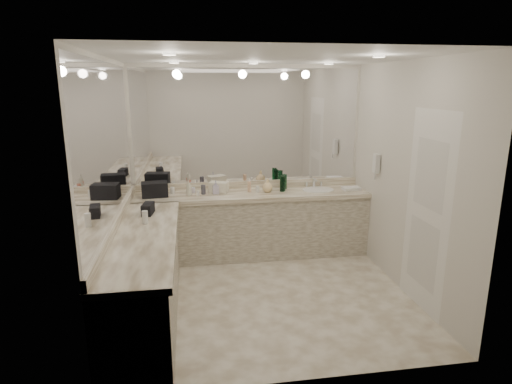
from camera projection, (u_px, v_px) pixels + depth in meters
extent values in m
plane|color=silver|center=(266.00, 294.00, 4.90)|extent=(3.20, 3.20, 0.00)
plane|color=white|center=(268.00, 57.00, 4.27)|extent=(3.20, 3.20, 0.00)
cube|color=beige|center=(248.00, 160.00, 6.02)|extent=(3.20, 0.02, 2.60)
cube|color=beige|center=(112.00, 189.00, 4.35)|extent=(0.02, 3.00, 2.60)
cube|color=beige|center=(406.00, 179.00, 4.83)|extent=(0.02, 3.00, 2.60)
cube|color=beige|center=(251.00, 226.00, 5.95)|extent=(3.20, 0.60, 0.84)
cube|color=white|center=(251.00, 195.00, 5.83)|extent=(3.20, 0.64, 0.06)
cube|color=beige|center=(145.00, 279.00, 4.32)|extent=(0.60, 2.40, 0.84)
cube|color=white|center=(143.00, 237.00, 4.21)|extent=(0.64, 2.42, 0.06)
cube|color=white|center=(248.00, 184.00, 6.09)|extent=(3.20, 0.04, 0.10)
cube|color=white|center=(117.00, 222.00, 4.43)|extent=(0.04, 3.00, 0.10)
cube|color=white|center=(248.00, 126.00, 5.90)|extent=(3.12, 0.01, 1.55)
cube|color=white|center=(110.00, 143.00, 4.23)|extent=(0.01, 2.92, 1.55)
cylinder|color=white|center=(318.00, 190.00, 5.98)|extent=(0.44, 0.44, 0.03)
cube|color=silver|center=(314.00, 182.00, 6.16)|extent=(0.24, 0.16, 0.14)
cube|color=white|center=(376.00, 163.00, 5.48)|extent=(0.06, 0.10, 0.24)
cube|color=white|center=(427.00, 213.00, 4.41)|extent=(0.02, 0.82, 2.10)
cube|color=black|center=(155.00, 190.00, 5.60)|extent=(0.36, 0.24, 0.19)
cube|color=black|center=(148.00, 209.00, 4.85)|extent=(0.14, 0.25, 0.13)
cube|color=silver|center=(219.00, 187.00, 5.82)|extent=(0.29, 0.24, 0.14)
cube|color=white|center=(351.00, 188.00, 5.98)|extent=(0.25, 0.18, 0.04)
cylinder|color=white|center=(145.00, 217.00, 4.51)|extent=(0.06, 0.06, 0.14)
imported|color=beige|center=(189.00, 188.00, 5.66)|extent=(0.09, 0.09, 0.20)
imported|color=silver|center=(216.00, 187.00, 5.75)|extent=(0.08, 0.08, 0.18)
imported|color=beige|center=(267.00, 185.00, 5.85)|extent=(0.19, 0.19, 0.19)
cylinder|color=#0F4E28|center=(282.00, 184.00, 5.88)|extent=(0.07, 0.07, 0.22)
cylinder|color=#0F4E28|center=(283.00, 184.00, 5.91)|extent=(0.06, 0.06, 0.20)
cylinder|color=#0F4E28|center=(285.00, 182.00, 6.02)|extent=(0.07, 0.07, 0.21)
cylinder|color=white|center=(172.00, 190.00, 5.78)|extent=(0.06, 0.06, 0.09)
cylinder|color=#E0B28C|center=(249.00, 187.00, 5.86)|extent=(0.05, 0.05, 0.15)
cylinder|color=#3F3F4C|center=(203.00, 190.00, 5.74)|extent=(0.06, 0.06, 0.13)
cylinder|color=#E57F66|center=(190.00, 190.00, 5.77)|extent=(0.05, 0.05, 0.09)
cylinder|color=#E57F66|center=(188.00, 191.00, 5.67)|extent=(0.04, 0.04, 0.11)
cylinder|color=white|center=(198.00, 193.00, 5.67)|extent=(0.04, 0.04, 0.07)
cylinder|color=silver|center=(193.00, 190.00, 5.82)|extent=(0.06, 0.06, 0.07)
cylinder|color=white|center=(258.00, 189.00, 5.85)|extent=(0.05, 0.05, 0.08)
cylinder|color=#3F3F4C|center=(214.00, 188.00, 5.79)|extent=(0.04, 0.04, 0.13)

